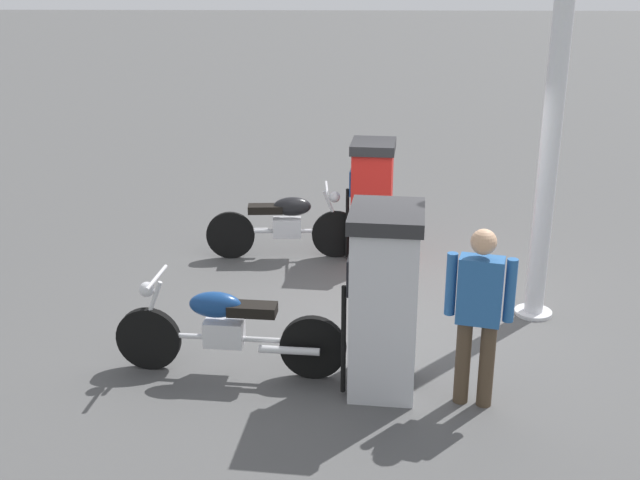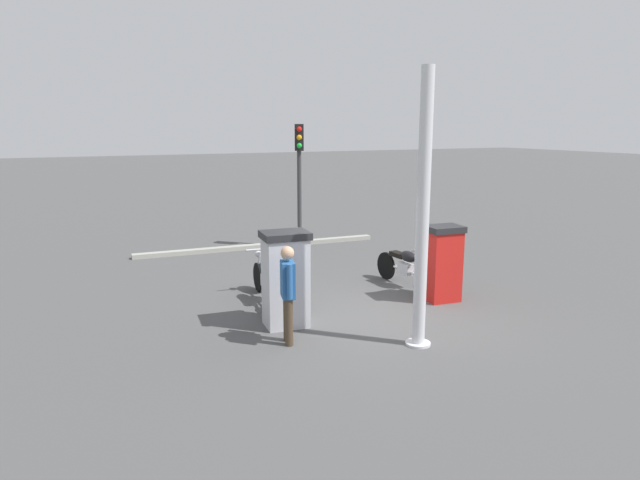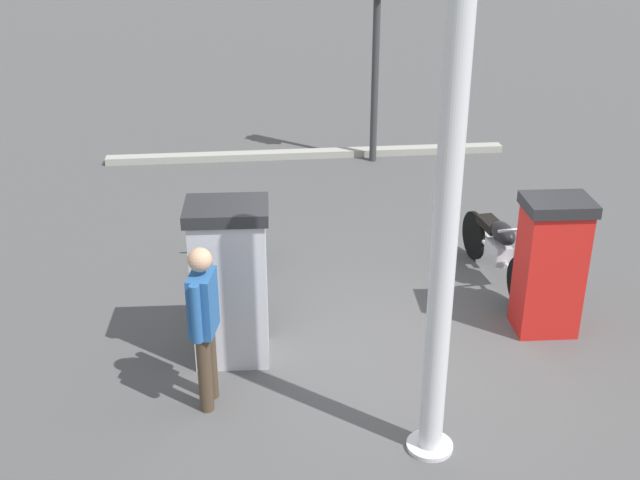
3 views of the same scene
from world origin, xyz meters
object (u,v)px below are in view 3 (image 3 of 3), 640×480
Objects in this scene: attendant_person at (204,318)px; canopy_support_pole at (445,228)px; fuel_pump_near at (550,265)px; fuel_pump_far at (230,282)px; motorcycle_far_pump at (241,255)px; roadside_traffic_light at (376,21)px; motorcycle_near_pump at (498,247)px.

canopy_support_pole is (-0.94, -1.84, 1.16)m from attendant_person.
fuel_pump_far is at bearing 90.01° from fuel_pump_near.
fuel_pump_far is 0.39× the size of canopy_support_pole.
canopy_support_pole is (-1.71, 1.76, 1.30)m from fuel_pump_near.
motorcycle_far_pump is at bearing -7.63° from fuel_pump_far.
attendant_person is at bearing 155.16° from roadside_traffic_light.
motorcycle_near_pump is 5.00m from roadside_traffic_light.
fuel_pump_near is 0.91× the size of fuel_pump_far.
attendant_person is (-2.19, 0.46, 0.46)m from motorcycle_far_pump.
fuel_pump_far is 6.49m from roadside_traffic_light.
fuel_pump_far is 0.82m from attendant_person.
motorcycle_far_pump is (1.42, -0.19, -0.40)m from fuel_pump_far.
fuel_pump_near reaches higher than motorcycle_far_pump.
attendant_person is (-0.77, 0.27, 0.06)m from fuel_pump_far.
fuel_pump_near is 3.33m from fuel_pump_far.
fuel_pump_far is 2.62m from canopy_support_pole.
roadside_traffic_light is (4.27, -2.53, 1.93)m from motorcycle_far_pump.
motorcycle_near_pump is at bearing -173.87° from roadside_traffic_light.
fuel_pump_far is 0.48× the size of roadside_traffic_light.
fuel_pump_far is at bearing -19.33° from attendant_person.
fuel_pump_far is 0.84× the size of motorcycle_near_pump.
fuel_pump_near is at bearing -114.37° from motorcycle_far_pump.
roadside_traffic_light is (6.46, -2.99, 1.47)m from attendant_person.
canopy_support_pole reaches higher than roadside_traffic_light.
fuel_pump_near is at bearing -45.81° from canopy_support_pole.
fuel_pump_near is at bearing -173.89° from motorcycle_near_pump.
fuel_pump_near reaches higher than motorcycle_near_pump.
fuel_pump_near is 0.35× the size of canopy_support_pole.
canopy_support_pole is at bearing -117.17° from attendant_person.
motorcycle_near_pump is 0.57× the size of roadside_traffic_light.
fuel_pump_near is 3.69m from attendant_person.
canopy_support_pole reaches higher than motorcycle_near_pump.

